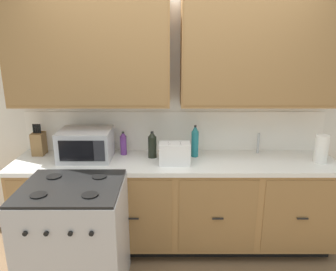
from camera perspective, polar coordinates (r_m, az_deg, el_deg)
ground_plane at (r=3.22m, az=1.28°, el=-21.59°), size 8.00×8.00×0.00m
wall_unit at (r=3.06m, az=1.33°, el=9.85°), size 4.19×0.40×2.39m
counter_run at (r=3.22m, az=1.27°, el=-11.74°), size 3.02×0.64×0.91m
stove_range at (r=2.77m, az=-15.92°, el=-17.34°), size 0.76×0.68×0.95m
microwave at (r=3.13m, az=-14.27°, el=-1.58°), size 0.48×0.37×0.28m
toaster at (r=2.93m, az=1.19°, el=-3.16°), size 0.28×0.18×0.19m
knife_block at (r=3.40m, az=-21.79°, el=-1.26°), size 0.11×0.14×0.31m
sink_faucet at (r=3.33m, az=15.63°, el=-1.32°), size 0.02×0.02×0.20m
paper_towel_roll at (r=3.26m, az=25.45°, el=-2.16°), size 0.12×0.12×0.26m
bottle_dark at (r=3.08m, az=-2.77°, el=-1.66°), size 0.08×0.08×0.26m
bottle_teal at (r=3.10m, az=4.79°, el=-1.05°), size 0.07×0.07×0.31m
bottle_violet at (r=3.19m, az=-7.85°, el=-1.39°), size 0.06×0.06×0.23m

